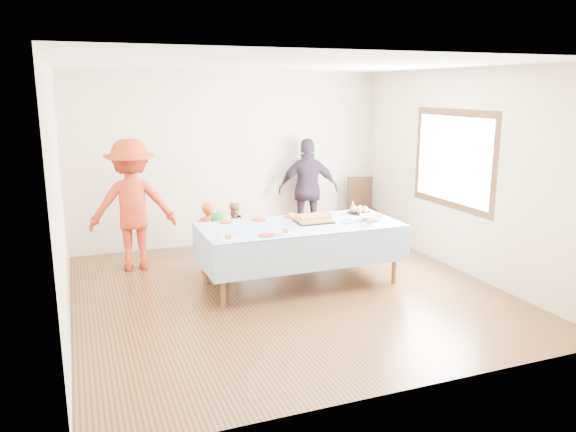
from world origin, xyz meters
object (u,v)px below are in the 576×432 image
at_px(adult_left, 132,205).
at_px(party_table, 301,229).
at_px(birthday_cake, 313,219).
at_px(dining_chair, 361,204).

bearing_deg(adult_left, party_table, 147.16).
bearing_deg(birthday_cake, party_table, -165.11).
height_order(party_table, birthday_cake, birthday_cake).
bearing_deg(dining_chair, party_table, -121.33).
distance_m(party_table, birthday_cake, 0.22).
xyz_separation_m(dining_chair, adult_left, (-3.75, -0.47, 0.35)).
xyz_separation_m(party_table, birthday_cake, (0.20, 0.05, 0.09)).
relative_size(birthday_cake, dining_chair, 0.47).
bearing_deg(adult_left, birthday_cake, 150.82).
relative_size(birthday_cake, adult_left, 0.26).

